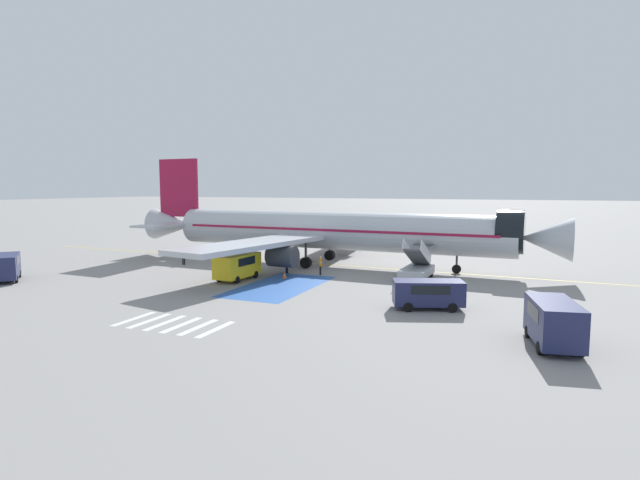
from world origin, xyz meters
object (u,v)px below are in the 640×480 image
ground_crew_3 (218,255)px  service_van_0 (5,265)px  ground_crew_2 (320,264)px  fuel_tanker (350,228)px  service_van_1 (237,265)px  service_van_2 (428,292)px  airliner (327,230)px  boarding_stairs_forward (417,269)px  ground_crew_1 (287,263)px  service_van_3 (554,320)px  traffic_cone_0 (284,275)px  ground_crew_0 (184,256)px

ground_crew_3 → service_van_0: bearing=-42.5°
ground_crew_2 → ground_crew_3: (-12.30, 1.59, 0.07)m
fuel_tanker → service_van_1: (1.96, -35.45, -0.53)m
service_van_0 → service_van_2: size_ratio=0.97×
service_van_2 → service_van_0: bearing=-103.7°
fuel_tanker → ground_crew_3: (-4.57, -28.81, -0.81)m
service_van_0 → ground_crew_3: size_ratio=2.61×
service_van_1 → service_van_2: bearing=-11.0°
service_van_2 → airliner: bearing=-158.9°
service_van_0 → service_van_2: service_van_0 is taller
ground_crew_3 → service_van_2: bearing=61.8°
fuel_tanker → service_van_0: (-16.40, -43.61, -0.52)m
boarding_stairs_forward → ground_crew_3: bearing=-179.0°
ground_crew_1 → ground_crew_2: ground_crew_2 is taller
fuel_tanker → service_van_0: bearing=-107.1°
airliner → ground_crew_1: bearing=-12.1°
service_van_0 → service_van_1: service_van_0 is taller
ground_crew_1 → service_van_3: bearing=-17.8°
service_van_1 → boarding_stairs_forward: bearing=26.2°
service_van_3 → ground_crew_1: service_van_3 is taller
service_van_2 → ground_crew_1: size_ratio=3.10×
ground_crew_1 → ground_crew_2: bearing=19.4°
boarding_stairs_forward → service_van_3: 19.06m
service_van_2 → boarding_stairs_forward: bearing=175.5°
boarding_stairs_forward → ground_crew_1: (-12.05, -1.54, -0.04)m
fuel_tanker → service_van_3: (26.71, -45.14, -0.48)m
ground_crew_1 → ground_crew_2: (3.34, 0.24, 0.08)m
service_van_2 → traffic_cone_0: size_ratio=10.63×
ground_crew_1 → traffic_cone_0: bearing=-53.6°
ground_crew_0 → traffic_cone_0: 13.51m
fuel_tanker → service_van_0: 46.59m
ground_crew_2 → ground_crew_3: ground_crew_3 is taller
service_van_0 → ground_crew_1: service_van_0 is taller
boarding_stairs_forward → traffic_cone_0: 11.82m
airliner → fuel_tanker: (-5.96, 24.27, -1.74)m
boarding_stairs_forward → service_van_0: 35.90m
service_van_2 → service_van_3: bearing=33.1°
ground_crew_3 → traffic_cone_0: size_ratio=3.94×
ground_crew_2 → ground_crew_3: bearing=-131.2°
fuel_tanker → ground_crew_2: size_ratio=5.64×
fuel_tanker → ground_crew_2: bearing=-72.3°
fuel_tanker → ground_crew_0: size_ratio=5.79×
airliner → service_van_1: (-4.00, -11.18, -2.27)m
boarding_stairs_forward → fuel_tanker: bearing=121.2°
service_van_0 → ground_crew_2: (24.13, 13.21, -0.36)m
ground_crew_3 → ground_crew_2: bearing=78.8°
airliner → ground_crew_3: 11.74m
ground_crew_0 → ground_crew_1: bearing=-30.2°
airliner → ground_crew_3: airliner is taller
ground_crew_0 → ground_crew_2: (15.63, -0.16, 0.03)m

